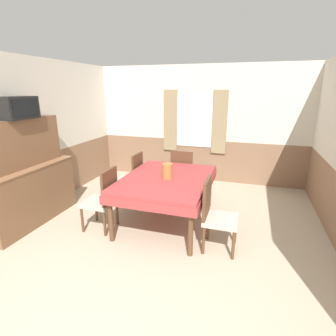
{
  "coord_description": "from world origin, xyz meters",
  "views": [
    {
      "loc": [
        1.13,
        -1.57,
        2.08
      ],
      "look_at": [
        -0.03,
        2.1,
        0.92
      ],
      "focal_mm": 28.0,
      "sensor_mm": 36.0,
      "label": 1
    }
  ],
  "objects": [
    {
      "name": "tv",
      "position": [
        -2.12,
        1.48,
        1.82
      ],
      "size": [
        0.29,
        0.54,
        0.32
      ],
      "color": "black",
      "rests_on": "sideboard"
    },
    {
      "name": "ground_plane",
      "position": [
        0.0,
        0.0,
        0.0
      ],
      "size": [
        16.0,
        16.0,
        0.0
      ],
      "primitive_type": "plane",
      "color": "tan"
    },
    {
      "name": "dining_table",
      "position": [
        -0.05,
        2.1,
        0.67
      ],
      "size": [
        1.33,
        1.74,
        0.77
      ],
      "color": "#9E3838",
      "rests_on": "ground_plane"
    },
    {
      "name": "vase",
      "position": [
        -0.02,
        2.05,
        0.88
      ],
      "size": [
        0.16,
        0.16,
        0.23
      ],
      "color": "#B26B38",
      "rests_on": "dining_table"
    },
    {
      "name": "sideboard",
      "position": [
        -2.14,
        1.46,
        0.7
      ],
      "size": [
        0.46,
        1.61,
        1.66
      ],
      "color": "brown",
      "rests_on": "ground_plane"
    },
    {
      "name": "wall_back",
      "position": [
        -0.01,
        4.36,
        1.3
      ],
      "size": [
        5.12,
        0.1,
        2.6
      ],
      "color": "silver",
      "rests_on": "ground_plane"
    },
    {
      "name": "wall_left",
      "position": [
        -2.39,
        2.17,
        1.3
      ],
      "size": [
        0.05,
        4.73,
        2.6
      ],
      "color": "silver",
      "rests_on": "ground_plane"
    },
    {
      "name": "chair_left_near",
      "position": [
        -0.89,
        1.6,
        0.51
      ],
      "size": [
        0.44,
        0.44,
        0.97
      ],
      "rotation": [
        0.0,
        0.0,
        1.57
      ],
      "color": "brown",
      "rests_on": "ground_plane"
    },
    {
      "name": "chair_left_far",
      "position": [
        -0.89,
        2.6,
        0.51
      ],
      "size": [
        0.44,
        0.44,
        0.97
      ],
      "rotation": [
        0.0,
        0.0,
        1.57
      ],
      "color": "brown",
      "rests_on": "ground_plane"
    },
    {
      "name": "chair_head_window",
      "position": [
        -0.05,
        3.14,
        0.51
      ],
      "size": [
        0.44,
        0.44,
        0.97
      ],
      "color": "brown",
      "rests_on": "ground_plane"
    },
    {
      "name": "chair_right_near",
      "position": [
        0.79,
        1.6,
        0.51
      ],
      "size": [
        0.44,
        0.44,
        0.97
      ],
      "rotation": [
        0.0,
        0.0,
        4.71
      ],
      "color": "brown",
      "rests_on": "ground_plane"
    }
  ]
}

